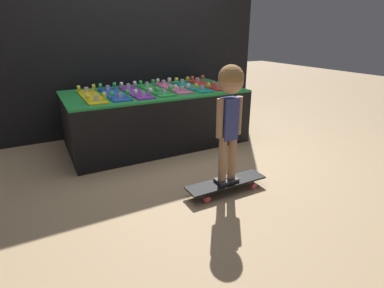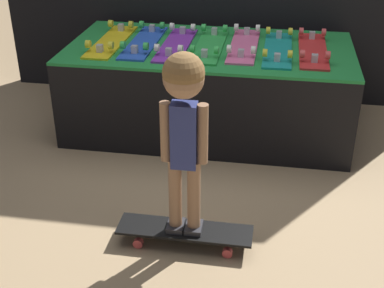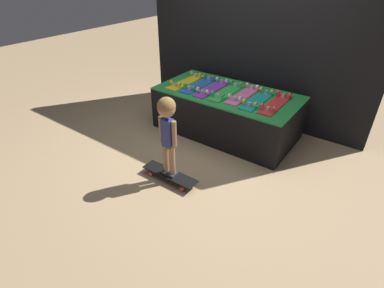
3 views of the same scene
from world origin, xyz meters
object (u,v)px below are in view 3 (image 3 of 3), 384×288
skateboard_blue_on_rack (200,84)px  skateboard_teal_on_rack (258,100)px  skateboard_on_floor (170,175)px  skateboard_yellow_on_rack (186,81)px  child (167,123)px  skateboard_pink_on_rack (244,94)px  skateboard_purple_on_rack (213,88)px  skateboard_red_on_rack (276,103)px  skateboard_green_on_rack (227,91)px

skateboard_blue_on_rack → skateboard_teal_on_rack: 0.95m
skateboard_on_floor → skateboard_yellow_on_rack: bearing=119.6°
skateboard_blue_on_rack → child: bearing=-68.7°
skateboard_blue_on_rack → child: (0.54, -1.39, 0.12)m
skateboard_on_floor → skateboard_blue_on_rack: bearing=111.3°
skateboard_blue_on_rack → skateboard_pink_on_rack: bearing=3.1°
skateboard_purple_on_rack → skateboard_red_on_rack: (0.95, 0.03, 0.00)m
skateboard_yellow_on_rack → child: bearing=-60.4°
skateboard_teal_on_rack → child: 1.45m
skateboard_yellow_on_rack → skateboard_on_floor: bearing=-60.4°
skateboard_pink_on_rack → child: size_ratio=0.81×
skateboard_pink_on_rack → skateboard_on_floor: skateboard_pink_on_rack is taller
skateboard_pink_on_rack → skateboard_yellow_on_rack: bearing=-176.6°
skateboard_teal_on_rack → child: bearing=-106.4°
skateboard_yellow_on_rack → skateboard_green_on_rack: same height
skateboard_purple_on_rack → skateboard_on_floor: (0.30, -1.37, -0.57)m
skateboard_yellow_on_rack → child: 1.58m
skateboard_pink_on_rack → skateboard_red_on_rack: bearing=-3.0°
skateboard_green_on_rack → child: child is taller
skateboard_pink_on_rack → skateboard_green_on_rack: bearing=-170.0°
skateboard_purple_on_rack → skateboard_red_on_rack: bearing=1.8°
skateboard_green_on_rack → child: 1.39m
skateboard_purple_on_rack → skateboard_red_on_rack: size_ratio=1.00×
skateboard_blue_on_rack → skateboard_purple_on_rack: size_ratio=1.00×
skateboard_yellow_on_rack → skateboard_on_floor: skateboard_yellow_on_rack is taller
skateboard_yellow_on_rack → skateboard_purple_on_rack: bearing=0.2°
skateboard_purple_on_rack → skateboard_pink_on_rack: 0.48m
skateboard_yellow_on_rack → skateboard_purple_on_rack: size_ratio=1.00×
skateboard_teal_on_rack → skateboard_yellow_on_rack: bearing=-179.5°
skateboard_on_floor → skateboard_pink_on_rack: bearing=83.2°
skateboard_pink_on_rack → child: 1.44m
skateboard_teal_on_rack → child: size_ratio=0.81×
skateboard_yellow_on_rack → child: (0.78, -1.37, 0.12)m
skateboard_purple_on_rack → skateboard_pink_on_rack: (0.48, 0.05, 0.00)m
skateboard_green_on_rack → child: (0.07, -1.39, 0.12)m
skateboard_purple_on_rack → skateboard_on_floor: bearing=-77.5°
skateboard_yellow_on_rack → skateboard_on_floor: (0.78, -1.37, -0.57)m
skateboard_yellow_on_rack → skateboard_blue_on_rack: size_ratio=1.00×
skateboard_yellow_on_rack → skateboard_blue_on_rack: (0.24, 0.02, 0.00)m
skateboard_yellow_on_rack → skateboard_red_on_rack: bearing=1.2°
skateboard_pink_on_rack → child: (-0.17, -1.43, 0.12)m
skateboard_pink_on_rack → skateboard_red_on_rack: 0.48m
skateboard_pink_on_rack → skateboard_on_floor: bearing=-96.8°
skateboard_pink_on_rack → skateboard_teal_on_rack: same height
skateboard_red_on_rack → skateboard_on_floor: bearing=-114.7°
skateboard_blue_on_rack → skateboard_pink_on_rack: same height
skateboard_red_on_rack → child: bearing=-114.7°
skateboard_purple_on_rack → skateboard_teal_on_rack: size_ratio=1.00×
skateboard_pink_on_rack → skateboard_purple_on_rack: bearing=-173.4°
skateboard_red_on_rack → skateboard_purple_on_rack: bearing=-178.2°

